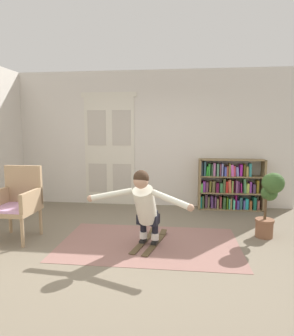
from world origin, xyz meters
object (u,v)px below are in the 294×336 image
at_px(potted_plant, 270,197).
at_px(skis_pair, 150,241).
at_px(person_skier, 145,203).
at_px(bookshelf, 228,186).
at_px(wicker_chair, 17,201).

bearing_deg(potted_plant, skis_pair, -167.66).
bearing_deg(person_skier, bookshelf, 56.06).
relative_size(bookshelf, skis_pair, 1.38).
xyz_separation_m(wicker_chair, skis_pair, (2.02, 0.02, -0.56)).
xyz_separation_m(wicker_chair, potted_plant, (3.80, 0.41, 0.07)).
bearing_deg(wicker_chair, potted_plant, 6.11).
bearing_deg(skis_pair, bookshelf, 54.31).
relative_size(potted_plant, skis_pair, 1.07).
relative_size(potted_plant, person_skier, 0.71).
height_order(bookshelf, wicker_chair, wicker_chair).
distance_m(bookshelf, person_skier, 2.67).
height_order(wicker_chair, skis_pair, wicker_chair).
bearing_deg(person_skier, wicker_chair, 174.51).
height_order(bookshelf, potted_plant, bookshelf).
xyz_separation_m(potted_plant, skis_pair, (-1.77, -0.39, -0.63)).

